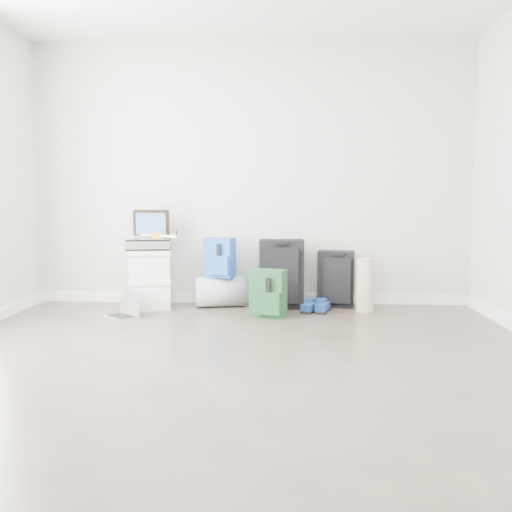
# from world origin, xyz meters

# --- Properties ---
(ground) EXTENTS (5.00, 5.00, 0.00)m
(ground) POSITION_xyz_m (0.00, 0.00, 0.00)
(ground) COLOR #382E28
(ground) RESTS_ON ground
(room_envelope) EXTENTS (4.52, 5.02, 2.71)m
(room_envelope) POSITION_xyz_m (0.00, 0.02, 1.72)
(room_envelope) COLOR beige
(room_envelope) RESTS_ON ground
(boxes_stack) EXTENTS (0.48, 0.42, 0.59)m
(boxes_stack) POSITION_xyz_m (-1.00, 2.15, 0.30)
(boxes_stack) COLOR silver
(boxes_stack) RESTS_ON ground
(briefcase) EXTENTS (0.46, 0.37, 0.12)m
(briefcase) POSITION_xyz_m (-1.00, 2.15, 0.65)
(briefcase) COLOR #B2B2B7
(briefcase) RESTS_ON boxes_stack
(painting) EXTENTS (0.37, 0.04, 0.28)m
(painting) POSITION_xyz_m (-1.00, 2.25, 0.85)
(painting) COLOR black
(painting) RESTS_ON briefcase
(drone) EXTENTS (0.49, 0.49, 0.05)m
(drone) POSITION_xyz_m (-0.92, 2.13, 0.73)
(drone) COLOR gold
(drone) RESTS_ON briefcase
(duffel_bag) EXTENTS (0.55, 0.39, 0.31)m
(duffel_bag) POSITION_xyz_m (-0.31, 2.28, 0.15)
(duffel_bag) COLOR gray
(duffel_bag) RESTS_ON ground
(blue_backpack) EXTENTS (0.32, 0.27, 0.40)m
(blue_backpack) POSITION_xyz_m (-0.31, 2.25, 0.50)
(blue_backpack) COLOR #1B53B4
(blue_backpack) RESTS_ON duffel_bag
(large_suitcase) EXTENTS (0.45, 0.29, 0.69)m
(large_suitcase) POSITION_xyz_m (0.31, 2.26, 0.34)
(large_suitcase) COLOR black
(large_suitcase) RESTS_ON ground
(green_backpack) EXTENTS (0.35, 0.30, 0.44)m
(green_backpack) POSITION_xyz_m (0.19, 1.83, 0.21)
(green_backpack) COLOR #143719
(green_backpack) RESTS_ON ground
(carry_on) EXTENTS (0.39, 0.29, 0.57)m
(carry_on) POSITION_xyz_m (0.87, 2.34, 0.29)
(carry_on) COLOR black
(carry_on) RESTS_ON ground
(shoes) EXTENTS (0.31, 0.28, 0.09)m
(shoes) POSITION_xyz_m (0.66, 2.06, 0.04)
(shoes) COLOR black
(shoes) RESTS_ON ground
(rolled_rug) EXTENTS (0.17, 0.17, 0.52)m
(rolled_rug) POSITION_xyz_m (1.13, 2.10, 0.26)
(rolled_rug) COLOR tan
(rolled_rug) RESTS_ON ground
(laptop) EXTENTS (0.39, 0.39, 0.23)m
(laptop) POSITION_xyz_m (-1.14, 1.75, 0.06)
(laptop) COLOR silver
(laptop) RESTS_ON ground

